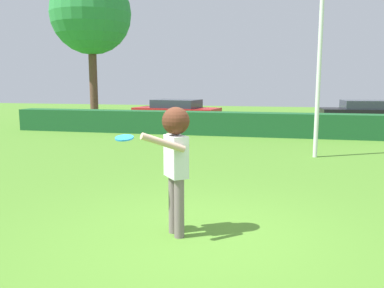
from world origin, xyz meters
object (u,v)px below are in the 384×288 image
at_px(frisbee, 124,138).
at_px(willow_tree, 91,14).
at_px(person, 175,152).
at_px(parked_car_red, 177,111).
at_px(lamppost, 322,16).
at_px(parked_car_black, 366,112).

relative_size(frisbee, willow_tree, 0.03).
height_order(person, parked_car_red, person).
distance_m(person, frisbee, 0.72).
bearing_deg(frisbee, person, 13.78).
bearing_deg(frisbee, parked_car_red, 102.14).
distance_m(lamppost, parked_car_red, 10.27).
distance_m(parked_car_black, willow_tree, 14.93).
xyz_separation_m(frisbee, lamppost, (3.03, 6.77, 2.52)).
distance_m(frisbee, lamppost, 7.84).
bearing_deg(parked_car_red, frisbee, -77.86).
xyz_separation_m(person, frisbee, (-0.67, -0.17, 0.20)).
height_order(frisbee, parked_car_red, frisbee).
bearing_deg(person, parked_car_black, 71.05).
bearing_deg(lamppost, parked_car_black, 71.54).
bearing_deg(person, frisbee, -166.22).
height_order(lamppost, willow_tree, willow_tree).
relative_size(frisbee, parked_car_black, 0.06).
height_order(lamppost, parked_car_red, lamppost).
bearing_deg(parked_car_black, willow_tree, -179.34).
bearing_deg(parked_car_black, lamppost, -108.46).
relative_size(parked_car_red, willow_tree, 0.56).
distance_m(lamppost, parked_car_black, 9.89).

